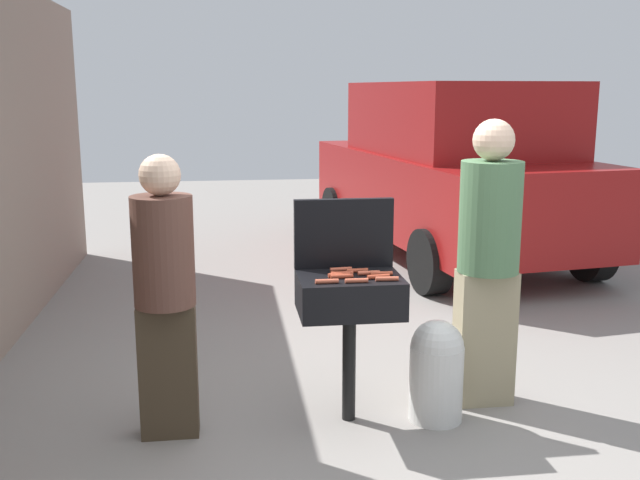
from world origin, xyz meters
TOP-DOWN VIEW (x-y plane):
  - ground_plane at (0.00, 0.00)m, footprint 24.00×24.00m
  - bbq_grill at (-0.18, 0.19)m, footprint 0.60×0.44m
  - grill_lid_open at (-0.18, 0.41)m, footprint 0.60×0.05m
  - hot_dog_0 at (-0.07, 0.20)m, footprint 0.13×0.03m
  - hot_dog_1 at (-0.13, 0.27)m, footprint 0.13×0.04m
  - hot_dog_2 at (-0.00, 0.18)m, footprint 0.13×0.03m
  - hot_dog_3 at (-0.34, 0.05)m, footprint 0.13×0.03m
  - hot_dog_4 at (-0.24, 0.15)m, footprint 0.13×0.03m
  - hot_dog_5 at (-0.22, 0.31)m, footprint 0.13×0.03m
  - hot_dog_6 at (-0.25, 0.18)m, footprint 0.13×0.04m
  - hot_dog_7 at (-0.17, 0.04)m, footprint 0.13×0.03m
  - hot_dog_8 at (-0.23, 0.21)m, footprint 0.13×0.03m
  - hot_dog_9 at (0.01, 0.06)m, footprint 0.13×0.04m
  - hot_dog_10 at (-0.03, 0.11)m, footprint 0.13×0.04m
  - propane_tank at (0.33, 0.12)m, footprint 0.32×0.32m
  - person_left at (-1.23, 0.13)m, footprint 0.34×0.34m
  - person_right at (0.70, 0.32)m, footprint 0.37×0.37m
  - parked_minivan at (1.74, 4.37)m, footprint 2.54×4.63m

SIDE VIEW (x-z plane):
  - ground_plane at x=0.00m, z-range 0.00..0.00m
  - propane_tank at x=0.33m, z-range 0.01..0.63m
  - bbq_grill at x=-0.18m, z-range 0.30..1.19m
  - person_left at x=-1.23m, z-range 0.07..1.68m
  - hot_dog_0 at x=-0.07m, z-range 0.89..0.91m
  - hot_dog_1 at x=-0.13m, z-range 0.89..0.91m
  - hot_dog_2 at x=0.00m, z-range 0.89..0.91m
  - hot_dog_3 at x=-0.34m, z-range 0.89..0.91m
  - hot_dog_4 at x=-0.24m, z-range 0.89..0.91m
  - hot_dog_5 at x=-0.22m, z-range 0.89..0.91m
  - hot_dog_6 at x=-0.25m, z-range 0.89..0.91m
  - hot_dog_7 at x=-0.17m, z-range 0.89..0.91m
  - hot_dog_8 at x=-0.23m, z-range 0.89..0.91m
  - hot_dog_9 at x=0.01m, z-range 0.89..0.91m
  - hot_dog_10 at x=-0.03m, z-range 0.89..0.91m
  - person_right at x=0.70m, z-range 0.08..1.85m
  - parked_minivan at x=1.74m, z-range 0.02..2.04m
  - grill_lid_open at x=-0.18m, z-range 0.89..1.31m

